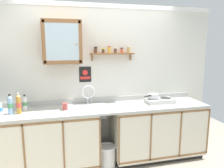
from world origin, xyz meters
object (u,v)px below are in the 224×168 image
object	(u,v)px
wall_cabinet	(62,42)
trash_bin	(107,156)
bottle_water_blue_1	(10,105)
sink	(90,108)
bottle_opaque_white_2	(25,103)
bottle_juice_amber_0	(19,104)
saucepan	(153,96)
mug	(65,106)
warning_sign	(85,75)
hot_plate_stove	(160,101)

from	to	relation	value
wall_cabinet	trash_bin	size ratio (longest dim) A/B	1.82
bottle_water_blue_1	wall_cabinet	world-z (taller)	wall_cabinet
sink	bottle_opaque_white_2	distance (m)	0.94
bottle_juice_amber_0	bottle_water_blue_1	world-z (taller)	bottle_juice_amber_0
saucepan	mug	size ratio (longest dim) A/B	2.63
warning_sign	trash_bin	distance (m)	1.31
hot_plate_stove	wall_cabinet	distance (m)	1.80
saucepan	bottle_opaque_white_2	size ratio (longest dim) A/B	1.23
bottle_opaque_white_2	bottle_juice_amber_0	bearing A→B (deg)	-113.67
sink	trash_bin	xyz separation A→B (m)	(0.23, -0.18, -0.73)
bottle_juice_amber_0	wall_cabinet	size ratio (longest dim) A/B	0.46
bottle_opaque_white_2	trash_bin	xyz separation A→B (m)	(1.16, -0.24, -0.85)
bottle_opaque_white_2	wall_cabinet	distance (m)	1.04
bottle_water_blue_1	bottle_opaque_white_2	xyz separation A→B (m)	(0.17, 0.14, -0.02)
bottle_opaque_white_2	mug	bearing A→B (deg)	-10.59
saucepan	bottle_water_blue_1	distance (m)	2.14
wall_cabinet	warning_sign	xyz separation A→B (m)	(0.34, 0.14, -0.51)
bottle_water_blue_1	hot_plate_stove	bearing A→B (deg)	1.66
bottle_water_blue_1	wall_cabinet	bearing A→B (deg)	15.64
sink	saucepan	xyz separation A→B (m)	(1.04, 0.00, 0.13)
sink	trash_bin	bearing A→B (deg)	-37.94
saucepan	wall_cabinet	bearing A→B (deg)	175.11
hot_plate_stove	bottle_juice_amber_0	world-z (taller)	bottle_juice_amber_0
sink	bottle_juice_amber_0	xyz separation A→B (m)	(-0.99, -0.08, 0.15)
bottle_water_blue_1	warning_sign	size ratio (longest dim) A/B	1.14
bottle_water_blue_1	mug	world-z (taller)	bottle_water_blue_1
mug	wall_cabinet	world-z (taller)	wall_cabinet
saucepan	mug	bearing A→B (deg)	-178.04
warning_sign	mug	bearing A→B (deg)	-138.16
wall_cabinet	bottle_opaque_white_2	bearing A→B (deg)	-173.34
hot_plate_stove	bottle_water_blue_1	distance (m)	2.26
bottle_juice_amber_0	trash_bin	world-z (taller)	bottle_juice_amber_0
bottle_juice_amber_0	saucepan	bearing A→B (deg)	2.22
bottle_opaque_white_2	warning_sign	distance (m)	0.99
warning_sign	bottle_juice_amber_0	bearing A→B (deg)	-160.60
sink	trash_bin	size ratio (longest dim) A/B	1.48
bottle_opaque_white_2	mug	distance (m)	0.57
warning_sign	trash_bin	size ratio (longest dim) A/B	0.71
saucepan	bottle_opaque_white_2	bearing A→B (deg)	178.38
mug	wall_cabinet	distance (m)	0.94
sink	wall_cabinet	xyz separation A→B (m)	(-0.37, 0.12, 0.99)
trash_bin	warning_sign	bearing A→B (deg)	120.36
warning_sign	trash_bin	bearing A→B (deg)	-59.64
mug	sink	bearing A→B (deg)	6.81
bottle_opaque_white_2	trash_bin	distance (m)	1.46
trash_bin	mug	bearing A→B (deg)	167.66
wall_cabinet	warning_sign	size ratio (longest dim) A/B	2.56
bottle_juice_amber_0	bottle_opaque_white_2	bearing A→B (deg)	66.33
bottle_juice_amber_0	trash_bin	bearing A→B (deg)	-4.75
saucepan	mug	distance (m)	1.42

